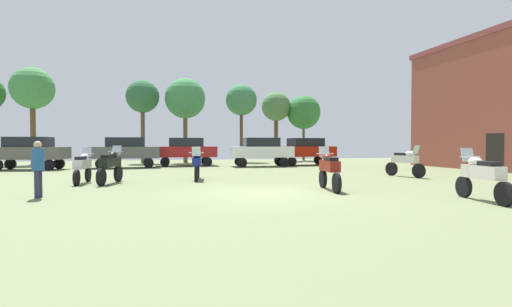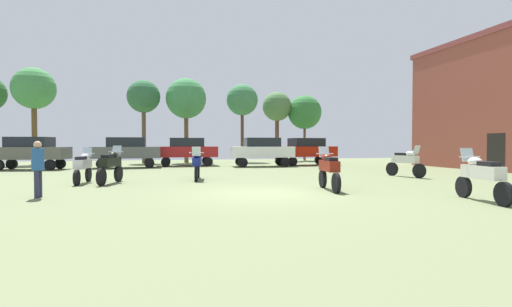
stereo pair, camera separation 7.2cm
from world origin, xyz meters
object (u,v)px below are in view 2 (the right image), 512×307
tree_5 (144,97)px  tree_6 (34,89)px  motorcycle_1 (329,169)px  motorcycle_5 (482,175)px  car_4 (306,149)px  motorcycle_8 (406,161)px  motorcycle_4 (197,163)px  tree_2 (242,100)px  person_1 (38,165)px  motorcycle_3 (83,166)px  car_5 (126,150)px  tree_8 (305,112)px  car_1 (262,150)px  motorcycle_7 (111,165)px  car_3 (187,150)px  tree_1 (186,99)px  car_2 (30,151)px  tree_3 (277,107)px

tree_5 → tree_6: tree_6 is taller
tree_6 → motorcycle_1: bearing=-53.4°
motorcycle_5 → car_4: bearing=93.1°
motorcycle_8 → motorcycle_4: bearing=-21.7°
motorcycle_1 → tree_2: 21.28m
motorcycle_1 → motorcycle_8: bearing=42.0°
motorcycle_5 → person_1: person_1 is taller
tree_2 → tree_5: tree_5 is taller
motorcycle_1 → motorcycle_3: motorcycle_1 is taller
motorcycle_1 → tree_5: tree_5 is taller
motorcycle_4 → car_5: (-3.84, 9.43, 0.45)m
motorcycle_1 → tree_8: size_ratio=0.36×
motorcycle_3 → car_1: bearing=47.7°
motorcycle_3 → tree_5: (1.55, 16.29, 4.70)m
motorcycle_7 → person_1: person_1 is taller
tree_2 → motorcycle_4: bearing=-108.5°
car_5 → tree_5: size_ratio=0.64×
car_3 → tree_5: bearing=33.1°
car_1 → person_1: bearing=145.1°
motorcycle_5 → motorcycle_7: bearing=153.9°
motorcycle_1 → motorcycle_4: bearing=137.0°
car_3 → car_5: 4.19m
car_5 → tree_6: size_ratio=0.59×
car_3 → tree_1: tree_1 is taller
motorcycle_8 → motorcycle_5: bearing=52.9°
motorcycle_7 → car_5: 10.31m
motorcycle_7 → car_4: car_4 is taller
motorcycle_5 → motorcycle_8: 7.80m
motorcycle_4 → car_4: size_ratio=0.50×
car_2 → car_5: bearing=-75.3°
motorcycle_8 → car_3: size_ratio=0.50×
car_1 → person_1: 16.75m
motorcycle_1 → person_1: person_1 is taller
motorcycle_8 → tree_5: 21.62m
person_1 → tree_6: size_ratio=0.23×
motorcycle_4 → tree_8: (11.60, 17.04, 3.84)m
car_1 → tree_2: bearing=2.4°
car_3 → tree_5: tree_5 is taller
motorcycle_3 → motorcycle_7: motorcycle_7 is taller
car_3 → person_1: size_ratio=2.60×
tree_3 → car_5: bearing=-148.3°
car_5 → tree_5: bearing=-9.8°
car_2 → tree_8: (20.96, 8.18, 3.39)m
tree_5 → tree_8: bearing=4.9°
car_4 → person_1: size_ratio=2.68×
motorcycle_1 → car_4: 15.26m
motorcycle_1 → car_3: (-3.87, 15.57, 0.44)m
motorcycle_1 → tree_8: 23.54m
tree_1 → motorcycle_4: bearing=-91.5°
tree_3 → tree_8: tree_3 is taller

